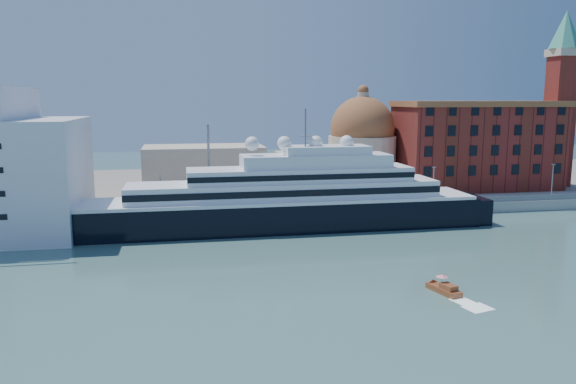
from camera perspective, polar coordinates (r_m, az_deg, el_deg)
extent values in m
plane|color=#3C6965|center=(92.91, 5.71, -6.71)|extent=(400.00, 400.00, 0.00)
cube|color=gray|center=(124.65, 1.27, -1.91)|extent=(180.00, 10.00, 2.50)
cube|color=slate|center=(164.40, -1.74, 0.77)|extent=(260.00, 72.00, 2.00)
cube|color=slate|center=(119.98, 1.72, -1.46)|extent=(180.00, 0.10, 1.20)
cube|color=black|center=(112.41, -1.44, -2.60)|extent=(82.74, 12.73, 6.89)
cone|color=black|center=(113.86, -23.61, -3.24)|extent=(10.61, 12.73, 12.73)
cube|color=black|center=(125.88, 17.49, -1.83)|extent=(6.36, 11.67, 6.36)
cube|color=white|center=(111.70, -1.45, -0.73)|extent=(80.62, 12.94, 0.64)
cube|color=white|center=(111.74, -0.38, 0.26)|extent=(61.52, 10.61, 3.18)
cube|color=black|center=(106.60, 0.14, -0.18)|extent=(61.52, 0.15, 1.27)
cube|color=white|center=(111.92, 1.22, 1.82)|extent=(44.55, 9.55, 2.76)
cube|color=white|center=(112.31, 2.82, 3.20)|extent=(29.70, 8.49, 2.55)
cube|color=white|center=(112.62, 3.88, 4.29)|extent=(16.97, 7.43, 1.70)
cylinder|color=slate|center=(111.30, 1.78, 6.54)|extent=(0.32, 0.32, 7.43)
sphere|color=white|center=(109.67, -3.67, 4.93)|extent=(2.76, 2.76, 2.76)
sphere|color=white|center=(110.64, -0.38, 4.99)|extent=(2.76, 2.76, 2.76)
sphere|color=white|center=(111.97, 2.83, 5.03)|extent=(2.76, 2.76, 2.76)
sphere|color=white|center=(113.65, 5.97, 5.06)|extent=(2.76, 2.76, 2.76)
cube|color=white|center=(112.84, -22.18, -4.13)|extent=(13.96, 7.40, 1.77)
cube|color=white|center=(112.62, -21.10, -3.34)|extent=(4.95, 3.72, 1.33)
cube|color=brown|center=(79.46, 15.54, -9.61)|extent=(3.11, 5.68, 0.90)
cube|color=brown|center=(78.59, 16.00, -9.26)|extent=(1.96, 2.54, 0.72)
cylinder|color=slate|center=(79.43, 15.36, -8.75)|extent=(0.05, 0.05, 1.44)
cone|color=red|center=(79.18, 15.39, -8.19)|extent=(1.62, 1.62, 0.36)
cube|color=maroon|center=(158.45, 18.61, 4.33)|extent=(42.00, 18.00, 22.00)
cube|color=brown|center=(157.94, 18.83, 8.48)|extent=(43.00, 19.00, 1.50)
cube|color=maroon|center=(171.15, 25.79, 6.41)|extent=(6.00, 6.00, 35.00)
cube|color=beige|center=(171.47, 26.24, 12.58)|extent=(7.00, 7.00, 2.00)
cone|color=teal|center=(172.00, 26.39, 14.57)|extent=(8.40, 8.40, 10.00)
cylinder|color=beige|center=(152.13, 7.50, 3.03)|extent=(18.00, 18.00, 14.00)
sphere|color=brown|center=(151.41, 7.57, 6.42)|extent=(17.00, 17.00, 17.00)
cylinder|color=beige|center=(151.21, 7.64, 9.45)|extent=(3.00, 3.00, 3.00)
cube|color=beige|center=(146.64, 2.53, 2.08)|extent=(18.00, 14.00, 10.00)
cube|color=beige|center=(144.67, -8.52, 2.28)|extent=(30.00, 16.00, 12.00)
cylinder|color=slate|center=(122.91, -26.90, -0.61)|extent=(0.24, 0.24, 8.00)
cube|color=slate|center=(122.33, -27.04, 1.28)|extent=(0.80, 0.30, 0.25)
cylinder|color=slate|center=(118.12, -12.78, -0.19)|extent=(0.24, 0.24, 8.00)
cube|color=slate|center=(117.52, -12.86, 1.79)|extent=(0.80, 0.30, 0.25)
cylinder|color=slate|center=(120.83, 1.58, 0.26)|extent=(0.24, 0.24, 8.00)
cube|color=slate|center=(120.24, 1.59, 2.19)|extent=(0.80, 0.30, 0.25)
cylinder|color=slate|center=(130.56, 14.54, 0.65)|extent=(0.24, 0.24, 8.00)
cube|color=slate|center=(130.02, 14.62, 2.43)|extent=(0.80, 0.30, 0.25)
cylinder|color=slate|center=(145.92, 25.26, 0.94)|extent=(0.24, 0.24, 8.00)
cube|color=slate|center=(145.43, 25.37, 2.54)|extent=(0.80, 0.30, 0.25)
cylinder|color=slate|center=(119.46, -8.04, 2.49)|extent=(0.50, 0.50, 18.00)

